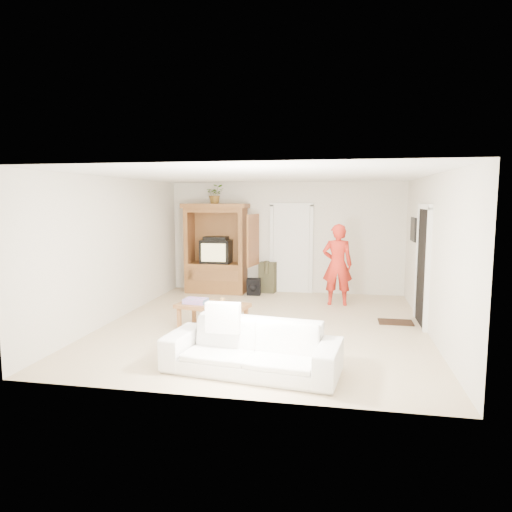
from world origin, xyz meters
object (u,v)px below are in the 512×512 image
at_px(armoire, 217,254).
at_px(man, 337,265).
at_px(sofa, 252,347).
at_px(coffee_table, 213,307).

xyz_separation_m(armoire, man, (2.81, -0.83, -0.06)).
bearing_deg(sofa, man, 83.22).
bearing_deg(armoire, man, -16.38).
distance_m(armoire, man, 2.93).
distance_m(man, sofa, 4.18).
bearing_deg(coffee_table, man, 59.51).
relative_size(armoire, sofa, 0.94).
distance_m(armoire, coffee_table, 3.19).
height_order(armoire, coffee_table, armoire).
xyz_separation_m(man, coffee_table, (-2.06, -2.23, -0.47)).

